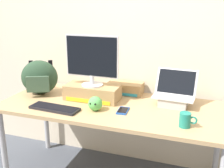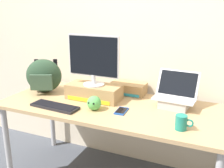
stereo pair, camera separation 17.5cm
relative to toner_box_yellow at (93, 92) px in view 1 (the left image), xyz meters
The scene contains 11 objects.
back_wall 0.68m from the toner_box_yellow, 64.14° to the left, with size 7.00×0.10×2.60m, color beige.
desk 0.25m from the toner_box_yellow, 19.72° to the right, with size 1.85×0.78×0.74m.
toner_box_yellow is the anchor object (origin of this frame).
desktop_monitor 0.29m from the toner_box_yellow, 89.94° to the right, with size 0.47×0.18×0.43m.
open_laptop 0.69m from the toner_box_yellow, ahead, with size 0.34×0.25×0.28m.
external_keyboard 0.37m from the toner_box_yellow, 121.87° to the right, with size 0.41×0.16×0.02m.
messenger_backpack 0.52m from the toner_box_yellow, behind, with size 0.38×0.31×0.31m.
coffee_mug 0.86m from the toner_box_yellow, 20.20° to the right, with size 0.12×0.08×0.10m.
cell_phone 0.37m from the toner_box_yellow, 27.81° to the right, with size 0.09×0.15×0.01m.
plush_toy 0.25m from the toner_box_yellow, 62.46° to the right, with size 0.11×0.11×0.11m.
toner_box_cyan 0.34m from the toner_box_yellow, 49.29° to the left, with size 0.32×0.18×0.10m.
Camera 1 is at (0.68, -1.97, 1.56)m, focal length 43.58 mm.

